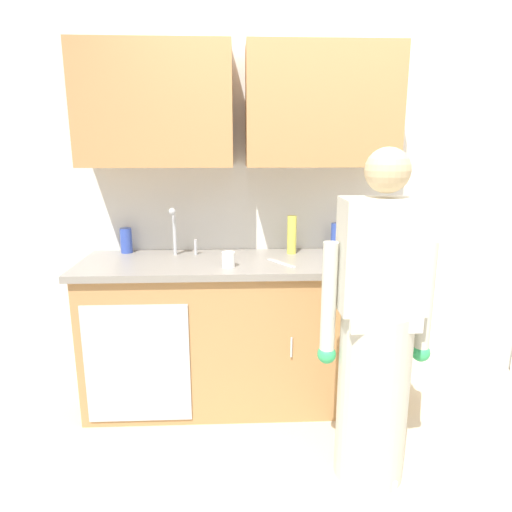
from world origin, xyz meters
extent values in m
plane|color=beige|center=(0.00, 0.00, 0.00)|extent=(9.00, 9.00, 0.00)
cube|color=silver|center=(0.00, 1.05, 1.35)|extent=(4.80, 0.10, 2.70)
cube|color=#B27F4C|center=(-1.04, 0.83, 1.85)|extent=(0.91, 0.34, 0.70)
cube|color=#B27F4C|center=(-0.05, 0.83, 1.85)|extent=(0.91, 0.34, 0.70)
cube|color=#B27F4C|center=(-0.55, 0.70, 0.45)|extent=(1.90, 0.60, 0.90)
cube|color=#B7BABF|center=(-1.15, 0.39, 0.41)|extent=(0.60, 0.01, 0.72)
cylinder|color=silver|center=(-0.27, 0.39, 0.50)|extent=(0.01, 0.01, 0.12)
cylinder|color=silver|center=(0.16, 0.39, 0.50)|extent=(0.01, 0.01, 0.12)
cube|color=gray|center=(-0.55, 0.70, 0.92)|extent=(1.96, 0.66, 0.04)
cube|color=#B7BABF|center=(-0.93, 0.70, 0.92)|extent=(0.50, 0.36, 0.03)
cylinder|color=#B7BABF|center=(-0.97, 0.85, 1.09)|extent=(0.02, 0.02, 0.30)
sphere|color=#B7BABF|center=(-0.97, 0.79, 1.23)|extent=(0.04, 0.04, 0.04)
cylinder|color=#B7BABF|center=(-0.84, 0.85, 0.99)|extent=(0.02, 0.02, 0.10)
cube|color=white|center=(0.08, -0.06, 0.03)|extent=(0.20, 0.26, 0.06)
cylinder|color=beige|center=(0.08, -0.04, 0.44)|extent=(0.34, 0.34, 0.88)
cube|color=beige|center=(0.08, -0.04, 1.14)|extent=(0.38, 0.22, 0.52)
sphere|color=tan|center=(0.08, -0.04, 1.52)|extent=(0.20, 0.20, 0.20)
cube|color=white|center=(0.08, -0.16, 0.90)|extent=(0.32, 0.04, 0.16)
cylinder|color=beige|center=(-0.15, -0.02, 0.93)|extent=(0.07, 0.07, 0.55)
sphere|color=#33B266|center=(-0.15, -0.02, 0.65)|extent=(0.09, 0.09, 0.09)
cylinder|color=beige|center=(0.31, -0.02, 0.93)|extent=(0.07, 0.07, 0.55)
sphere|color=#33B266|center=(0.31, -0.02, 0.65)|extent=(0.09, 0.09, 0.09)
cylinder|color=#334CB2|center=(-1.30, 0.93, 1.02)|extent=(0.08, 0.08, 0.16)
cylinder|color=#334CB2|center=(0.08, 0.89, 1.04)|extent=(0.07, 0.07, 0.19)
cylinder|color=#D8D14C|center=(-0.22, 0.86, 1.06)|extent=(0.06, 0.06, 0.25)
cylinder|color=white|center=(-0.62, 0.54, 0.98)|extent=(0.08, 0.08, 0.09)
cube|color=silver|center=(-0.31, 0.60, 0.94)|extent=(0.15, 0.21, 0.01)
cube|color=#4CBF4C|center=(0.02, 0.55, 0.96)|extent=(0.11, 0.07, 0.03)
camera|label=1|loc=(-0.57, -2.00, 1.62)|focal=31.68mm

